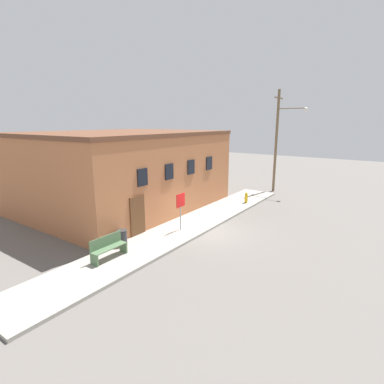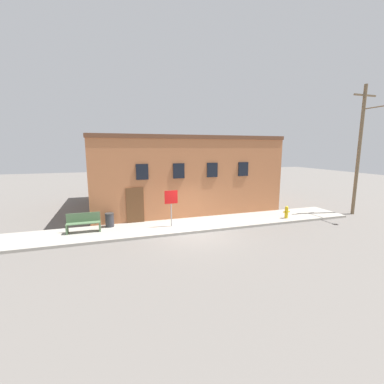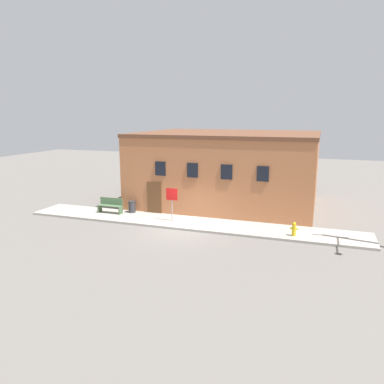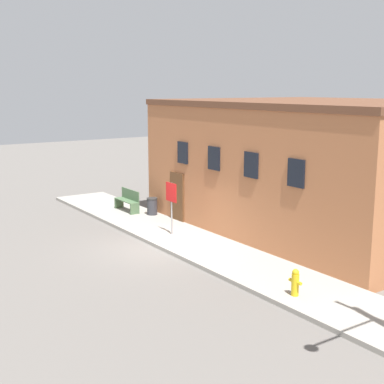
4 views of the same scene
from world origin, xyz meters
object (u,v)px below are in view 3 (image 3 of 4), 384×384
Objects in this scene: stop_sign at (172,198)px; trash_bin at (132,207)px; fire_hydrant at (294,229)px; bench at (111,206)px.

trash_bin is at bearing 162.71° from stop_sign.
trash_bin is at bearing 171.62° from fire_hydrant.
fire_hydrant is 11.82m from bench.
trash_bin is (1.29, 0.55, -0.10)m from bench.
bench is (-11.78, 1.00, 0.11)m from fire_hydrant.
bench is 2.16× the size of trash_bin.
fire_hydrant is 7.32m from stop_sign.
bench is (-4.56, 0.47, -0.94)m from stop_sign.
bench is at bearing 174.12° from stop_sign.
bench reaches higher than fire_hydrant.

